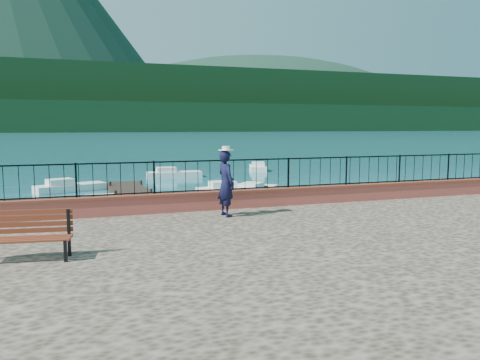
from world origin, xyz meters
TOP-DOWN VIEW (x-y plane):
  - ground at (0.00, 0.00)m, footprint 2000.00×2000.00m
  - parapet at (0.00, 3.70)m, footprint 28.00×0.46m
  - railing at (0.00, 3.70)m, footprint 27.00×0.05m
  - dock at (-2.00, 12.00)m, footprint 2.00×16.00m
  - far_forest at (0.00, 300.00)m, footprint 900.00×60.00m
  - foothills at (0.00, 360.00)m, footprint 900.00×120.00m
  - companion_hill at (220.00, 560.00)m, footprint 448.00×384.00m
  - park_bench at (-5.65, -0.50)m, footprint 1.78×0.82m
  - person at (-0.62, 2.52)m, footprint 0.58×0.77m
  - hat at (-0.62, 2.52)m, footprint 0.44×0.44m
  - boat_0 at (-3.21, 10.96)m, footprint 3.68×1.61m
  - boat_1 at (3.44, 14.16)m, footprint 3.96×1.35m
  - boat_2 at (4.46, 13.35)m, footprint 3.60×3.73m
  - boat_3 at (-5.10, 18.49)m, footprint 4.14×2.57m
  - boat_4 at (2.09, 23.91)m, footprint 4.03×1.49m
  - boat_5 at (9.86, 26.80)m, footprint 2.21×3.49m

SIDE VIEW (x-z plane):
  - ground at x=0.00m, z-range 0.00..0.00m
  - companion_hill at x=220.00m, z-range -90.00..90.00m
  - dock at x=-2.00m, z-range 0.00..0.30m
  - boat_0 at x=-3.21m, z-range 0.00..0.80m
  - boat_1 at x=3.44m, z-range 0.00..0.80m
  - boat_2 at x=4.46m, z-range 0.00..0.80m
  - boat_3 at x=-5.10m, z-range 0.00..0.80m
  - boat_4 at x=2.09m, z-range 0.00..0.80m
  - boat_5 at x=9.86m, z-range 0.00..0.80m
  - park_bench at x=-5.65m, z-range 1.01..1.97m
  - parapet at x=0.00m, z-range 1.20..1.78m
  - person at x=-0.62m, z-range 1.20..3.11m
  - railing at x=0.00m, z-range 1.78..2.73m
  - hat at x=-0.62m, z-range 3.11..3.23m
  - far_forest at x=0.00m, z-range 0.00..18.00m
  - foothills at x=0.00m, z-range 0.00..44.00m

